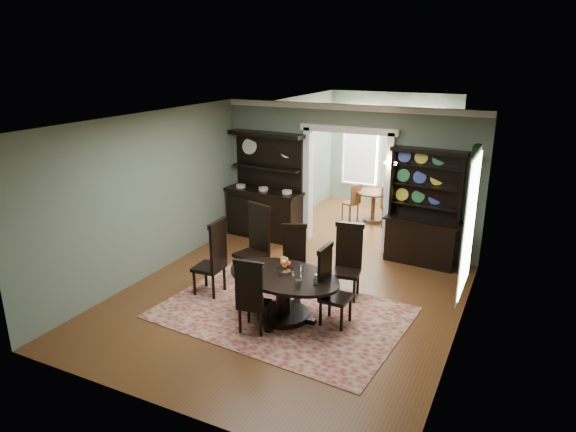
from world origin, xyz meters
name	(u,v)px	position (x,y,z in m)	size (l,w,h in m)	color
room	(285,212)	(0.00, 0.04, 1.58)	(5.51, 6.01, 3.01)	#5B3518
parlor	(382,155)	(0.00, 5.53, 1.52)	(3.51, 3.50, 3.01)	#5B3518
doorway_trim	(348,172)	(0.00, 3.00, 1.62)	(2.08, 0.25, 2.57)	silver
right_window	(470,218)	(2.69, 0.93, 1.60)	(0.15, 1.47, 2.12)	white
wall_sconce	(391,165)	(0.95, 2.85, 1.89)	(0.27, 0.21, 0.21)	gold
rug	(282,313)	(0.14, -0.34, 0.01)	(3.80, 2.59, 0.01)	maroon
dining_table	(283,288)	(0.23, -0.46, 0.51)	(2.00, 1.94, 0.74)	black
centerpiece	(284,268)	(0.20, -0.37, 0.80)	(1.43, 0.92, 0.24)	white
chair_far_left	(256,241)	(-0.87, 0.62, 0.74)	(0.64, 0.63, 1.42)	black
chair_far_mid	(294,255)	(-0.10, 0.62, 0.61)	(0.55, 0.54, 1.15)	black
chair_far_right	(348,258)	(0.85, 0.74, 0.67)	(0.54, 0.51, 1.28)	black
chair_end_left	(214,256)	(-1.19, -0.24, 0.71)	(0.50, 0.52, 1.35)	black
chair_end_right	(330,284)	(0.92, -0.28, 0.65)	(0.45, 0.48, 1.25)	black
chair_near	(251,295)	(0.02, -1.08, 0.63)	(0.49, 0.47, 1.20)	black
sideboard	(265,201)	(-1.81, 2.73, 0.82)	(1.82, 0.76, 2.35)	black
welsh_dresser	(423,223)	(1.67, 2.75, 0.82)	(1.49, 0.64, 2.26)	black
parlor_table	(373,202)	(0.05, 4.81, 0.49)	(0.82, 0.82, 0.76)	brown
parlor_chair_left	(352,201)	(-0.43, 4.65, 0.49)	(0.44, 0.43, 0.92)	brown
parlor_chair_right	(387,205)	(0.44, 4.61, 0.53)	(0.45, 0.44, 0.99)	brown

